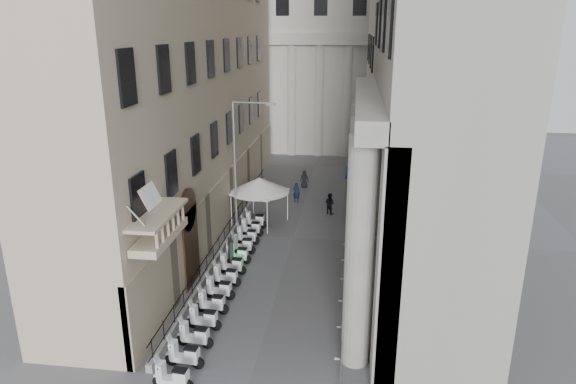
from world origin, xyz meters
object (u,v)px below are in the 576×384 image
(info_kiosk, at_px, (231,253))
(pedestrian_a, at_px, (296,192))
(street_lamp, at_px, (240,155))
(pedestrian_b, at_px, (330,203))
(security_tent, at_px, (255,183))

(info_kiosk, bearing_deg, pedestrian_a, 56.47)
(street_lamp, xyz_separation_m, pedestrian_a, (3.18, 6.47, -4.67))
(street_lamp, bearing_deg, pedestrian_a, 67.40)
(street_lamp, height_order, pedestrian_a, street_lamp)
(street_lamp, height_order, info_kiosk, street_lamp)
(info_kiosk, bearing_deg, pedestrian_b, 39.66)
(street_lamp, bearing_deg, info_kiosk, -80.54)
(security_tent, height_order, pedestrian_b, security_tent)
(pedestrian_a, bearing_deg, info_kiosk, 94.70)
(pedestrian_a, bearing_deg, security_tent, 76.25)
(security_tent, relative_size, info_kiosk, 2.47)
(street_lamp, distance_m, pedestrian_a, 8.59)
(info_kiosk, distance_m, pedestrian_b, 11.35)
(security_tent, distance_m, pedestrian_b, 6.15)
(security_tent, height_order, pedestrian_a, security_tent)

